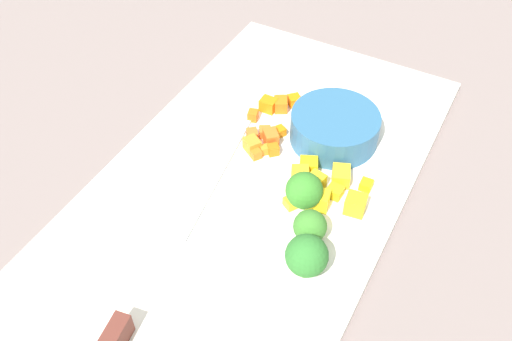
% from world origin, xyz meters
% --- Properties ---
extents(ground_plane, '(4.00, 4.00, 0.00)m').
position_xyz_m(ground_plane, '(0.00, 0.00, 0.00)').
color(ground_plane, slate).
extents(cutting_board, '(0.53, 0.30, 0.01)m').
position_xyz_m(cutting_board, '(0.00, 0.00, 0.01)').
color(cutting_board, white).
rests_on(cutting_board, ground_plane).
extents(prep_bowl, '(0.10, 0.10, 0.04)m').
position_xyz_m(prep_bowl, '(0.09, -0.05, 0.03)').
color(prep_bowl, '#2D6088').
rests_on(prep_bowl, cutting_board).
extents(chef_knife, '(0.36, 0.07, 0.02)m').
position_xyz_m(chef_knife, '(-0.16, 0.02, 0.02)').
color(chef_knife, silver).
rests_on(chef_knife, cutting_board).
extents(carrot_dice_0, '(0.02, 0.02, 0.02)m').
position_xyz_m(carrot_dice_0, '(0.10, 0.04, 0.02)').
color(carrot_dice_0, orange).
rests_on(carrot_dice_0, cutting_board).
extents(carrot_dice_1, '(0.02, 0.02, 0.01)m').
position_xyz_m(carrot_dice_1, '(0.03, 0.02, 0.02)').
color(carrot_dice_1, orange).
rests_on(carrot_dice_1, cutting_board).
extents(carrot_dice_2, '(0.02, 0.02, 0.01)m').
position_xyz_m(carrot_dice_2, '(0.13, 0.02, 0.02)').
color(carrot_dice_2, orange).
rests_on(carrot_dice_2, cutting_board).
extents(carrot_dice_3, '(0.02, 0.02, 0.01)m').
position_xyz_m(carrot_dice_3, '(0.06, 0.02, 0.02)').
color(carrot_dice_3, orange).
rests_on(carrot_dice_3, cutting_board).
extents(carrot_dice_4, '(0.02, 0.02, 0.01)m').
position_xyz_m(carrot_dice_4, '(0.04, -0.00, 0.02)').
color(carrot_dice_4, orange).
rests_on(carrot_dice_4, cutting_board).
extents(carrot_dice_5, '(0.02, 0.02, 0.01)m').
position_xyz_m(carrot_dice_5, '(0.05, 0.03, 0.02)').
color(carrot_dice_5, orange).
rests_on(carrot_dice_5, cutting_board).
extents(carrot_dice_6, '(0.02, 0.02, 0.02)m').
position_xyz_m(carrot_dice_6, '(0.11, 0.03, 0.02)').
color(carrot_dice_6, orange).
rests_on(carrot_dice_6, cutting_board).
extents(carrot_dice_7, '(0.01, 0.01, 0.01)m').
position_xyz_m(carrot_dice_7, '(0.08, 0.05, 0.02)').
color(carrot_dice_7, orange).
rests_on(carrot_dice_7, cutting_board).
extents(carrot_dice_8, '(0.01, 0.01, 0.01)m').
position_xyz_m(carrot_dice_8, '(0.04, 0.01, 0.02)').
color(carrot_dice_8, orange).
rests_on(carrot_dice_8, cutting_board).
extents(carrot_dice_9, '(0.02, 0.02, 0.01)m').
position_xyz_m(carrot_dice_9, '(0.07, 0.01, 0.02)').
color(carrot_dice_9, orange).
rests_on(carrot_dice_9, cutting_board).
extents(carrot_dice_10, '(0.02, 0.02, 0.02)m').
position_xyz_m(carrot_dice_10, '(0.05, 0.01, 0.02)').
color(carrot_dice_10, orange).
rests_on(carrot_dice_10, cutting_board).
extents(carrot_dice_11, '(0.02, 0.02, 0.02)m').
position_xyz_m(carrot_dice_11, '(0.03, 0.02, 0.02)').
color(carrot_dice_11, orange).
rests_on(carrot_dice_11, cutting_board).
extents(pepper_dice_0, '(0.02, 0.02, 0.02)m').
position_xyz_m(pepper_dice_0, '(0.01, -0.11, 0.02)').
color(pepper_dice_0, yellow).
rests_on(pepper_dice_0, cutting_board).
extents(pepper_dice_1, '(0.02, 0.02, 0.02)m').
position_xyz_m(pepper_dice_1, '(0.01, -0.06, 0.02)').
color(pepper_dice_1, yellow).
rests_on(pepper_dice_1, cutting_board).
extents(pepper_dice_2, '(0.02, 0.02, 0.02)m').
position_xyz_m(pepper_dice_2, '(0.03, -0.05, 0.02)').
color(pepper_dice_2, yellow).
rests_on(pepper_dice_2, cutting_board).
extents(pepper_dice_3, '(0.03, 0.03, 0.02)m').
position_xyz_m(pepper_dice_3, '(0.01, -0.05, 0.02)').
color(pepper_dice_3, yellow).
rests_on(pepper_dice_3, cutting_board).
extents(pepper_dice_4, '(0.02, 0.02, 0.02)m').
position_xyz_m(pepper_dice_4, '(-0.01, -0.07, 0.02)').
color(pepper_dice_4, yellow).
rests_on(pepper_dice_4, cutting_board).
extents(pepper_dice_5, '(0.01, 0.01, 0.01)m').
position_xyz_m(pepper_dice_5, '(0.04, -0.11, 0.02)').
color(pepper_dice_5, yellow).
rests_on(pepper_dice_5, cutting_board).
extents(pepper_dice_6, '(0.02, 0.02, 0.01)m').
position_xyz_m(pepper_dice_6, '(-0.02, -0.05, 0.02)').
color(pepper_dice_6, yellow).
rests_on(pepper_dice_6, cutting_board).
extents(pepper_dice_7, '(0.03, 0.03, 0.02)m').
position_xyz_m(pepper_dice_7, '(0.04, -0.08, 0.02)').
color(pepper_dice_7, yellow).
rests_on(pepper_dice_7, cutting_board).
extents(pepper_dice_8, '(0.02, 0.02, 0.01)m').
position_xyz_m(pepper_dice_8, '(0.02, -0.08, 0.02)').
color(pepper_dice_8, yellow).
rests_on(pepper_dice_8, cutting_board).
extents(broccoli_floret_0, '(0.04, 0.04, 0.04)m').
position_xyz_m(broccoli_floret_0, '(-0.01, -0.06, 0.03)').
color(broccoli_floret_0, '#90C064').
rests_on(broccoli_floret_0, cutting_board).
extents(broccoli_floret_1, '(0.03, 0.03, 0.04)m').
position_xyz_m(broccoli_floret_1, '(-0.05, -0.08, 0.03)').
color(broccoli_floret_1, '#84AD59').
rests_on(broccoli_floret_1, cutting_board).
extents(broccoli_floret_2, '(0.04, 0.04, 0.05)m').
position_xyz_m(broccoli_floret_2, '(-0.08, -0.10, 0.04)').
color(broccoli_floret_2, '#93AB61').
rests_on(broccoli_floret_2, cutting_board).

